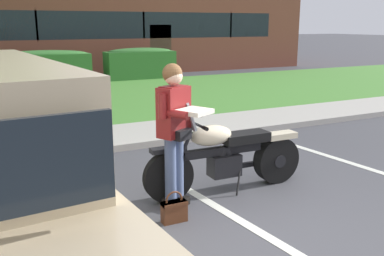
{
  "coord_description": "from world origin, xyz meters",
  "views": [
    {
      "loc": [
        -2.31,
        -3.47,
        2.13
      ],
      "look_at": [
        0.07,
        1.26,
        0.85
      ],
      "focal_mm": 40.26,
      "sensor_mm": 36.0,
      "label": 1
    }
  ],
  "objects_px": {
    "motorcycle": "(231,154)",
    "brick_building": "(24,27)",
    "rider_person": "(175,124)",
    "hedge_center_right": "(140,63)",
    "handbag": "(174,210)",
    "hedge_center_left": "(44,67)"
  },
  "relations": [
    {
      "from": "motorcycle",
      "to": "rider_person",
      "type": "height_order",
      "value": "rider_person"
    },
    {
      "from": "hedge_center_left",
      "to": "motorcycle",
      "type": "bearing_deg",
      "value": -86.57
    },
    {
      "from": "rider_person",
      "to": "brick_building",
      "type": "xyz_separation_m",
      "value": [
        0.25,
        17.75,
        0.99
      ]
    },
    {
      "from": "rider_person",
      "to": "handbag",
      "type": "relative_size",
      "value": 4.74
    },
    {
      "from": "rider_person",
      "to": "brick_building",
      "type": "bearing_deg",
      "value": 89.18
    },
    {
      "from": "handbag",
      "to": "brick_building",
      "type": "bearing_deg",
      "value": 88.55
    },
    {
      "from": "motorcycle",
      "to": "brick_building",
      "type": "height_order",
      "value": "brick_building"
    },
    {
      "from": "hedge_center_left",
      "to": "hedge_center_right",
      "type": "relative_size",
      "value": 1.2
    },
    {
      "from": "motorcycle",
      "to": "handbag",
      "type": "distance_m",
      "value": 1.22
    },
    {
      "from": "motorcycle",
      "to": "hedge_center_left",
      "type": "relative_size",
      "value": 0.69
    },
    {
      "from": "handbag",
      "to": "hedge_center_right",
      "type": "bearing_deg",
      "value": 71.65
    },
    {
      "from": "motorcycle",
      "to": "brick_building",
      "type": "xyz_separation_m",
      "value": [
        -0.59,
        17.62,
        1.5
      ]
    },
    {
      "from": "motorcycle",
      "to": "rider_person",
      "type": "distance_m",
      "value": 1.0
    },
    {
      "from": "motorcycle",
      "to": "hedge_center_left",
      "type": "distance_m",
      "value": 11.46
    },
    {
      "from": "hedge_center_right",
      "to": "handbag",
      "type": "bearing_deg",
      "value": -108.35
    },
    {
      "from": "rider_person",
      "to": "brick_building",
      "type": "height_order",
      "value": "brick_building"
    },
    {
      "from": "motorcycle",
      "to": "hedge_center_right",
      "type": "xyz_separation_m",
      "value": [
        2.92,
        11.44,
        0.16
      ]
    },
    {
      "from": "rider_person",
      "to": "hedge_center_right",
      "type": "relative_size",
      "value": 0.63
    },
    {
      "from": "handbag",
      "to": "brick_building",
      "type": "height_order",
      "value": "brick_building"
    },
    {
      "from": "handbag",
      "to": "hedge_center_left",
      "type": "relative_size",
      "value": 0.11
    },
    {
      "from": "rider_person",
      "to": "hedge_center_left",
      "type": "bearing_deg",
      "value": 89.22
    },
    {
      "from": "hedge_center_left",
      "to": "hedge_center_right",
      "type": "bearing_deg",
      "value": -0.0
    }
  ]
}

